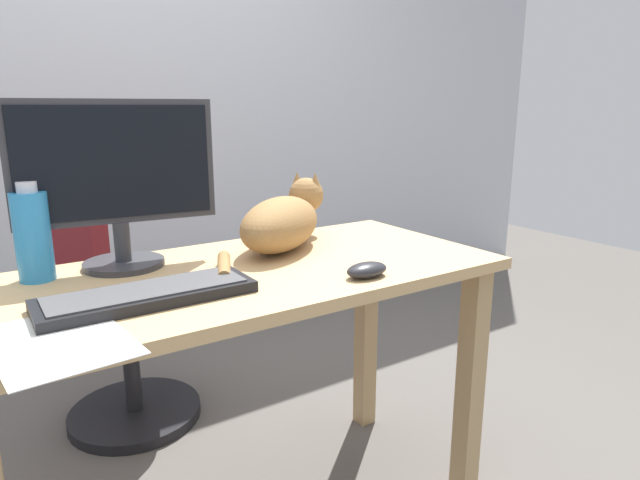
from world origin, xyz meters
TOP-DOWN VIEW (x-y plane):
  - back_wall at (0.00, 1.50)m, footprint 6.00×0.04m
  - desk at (0.00, 0.00)m, footprint 1.31×0.61m
  - office_chair at (-0.16, 0.72)m, footprint 0.51×0.48m
  - monitor at (-0.24, 0.19)m, footprint 0.48×0.20m
  - keyboard at (-0.26, -0.10)m, footprint 0.44×0.15m
  - cat at (0.19, 0.13)m, footprint 0.50×0.40m
  - computer_mouse at (0.22, -0.22)m, footprint 0.11×0.06m
  - paper_sheet at (-0.45, -0.21)m, footprint 0.24×0.31m
  - water_bottle at (-0.44, 0.19)m, footprint 0.08×0.08m

SIDE VIEW (x-z plane):
  - office_chair at x=-0.16m, z-range -0.06..0.87m
  - desk at x=0.00m, z-range 0.25..1.01m
  - paper_sheet at x=-0.45m, z-range 0.76..0.76m
  - keyboard at x=-0.26m, z-range 0.76..0.78m
  - computer_mouse at x=0.22m, z-range 0.76..0.79m
  - cat at x=0.19m, z-range 0.74..0.94m
  - water_bottle at x=-0.44m, z-range 0.75..0.98m
  - monitor at x=-0.24m, z-range 0.78..1.19m
  - back_wall at x=0.00m, z-range 0.00..2.60m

